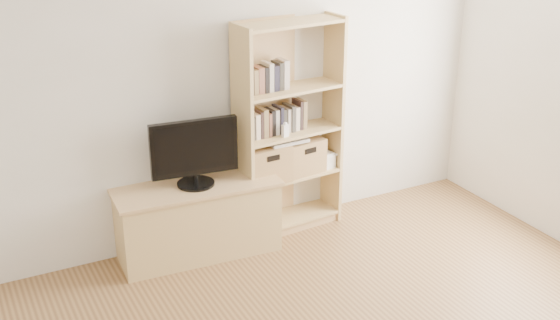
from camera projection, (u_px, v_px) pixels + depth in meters
back_wall at (233, 80)px, 5.43m from camera, size 4.50×0.02×2.60m
tv_stand at (198, 220)px, 5.45m from camera, size 1.25×0.53×0.56m
bookshelf at (289, 128)px, 5.64m from camera, size 0.91×0.39×1.76m
television at (194, 153)px, 5.24m from camera, size 0.67×0.12×0.52m
books_row_mid at (288, 117)px, 5.62m from camera, size 0.84×0.24×0.22m
books_row_upper at (266, 77)px, 5.38m from camera, size 0.43×0.21×0.22m
baby_monitor at (285, 131)px, 5.50m from camera, size 0.06×0.04×0.10m
basket_left at (264, 162)px, 5.61m from camera, size 0.38×0.31×0.30m
basket_right at (300, 155)px, 5.78m from camera, size 0.38×0.33×0.28m
laptop at (285, 140)px, 5.63m from camera, size 0.34×0.24×0.03m
magazine_stack at (319, 160)px, 5.91m from camera, size 0.21×0.26×0.11m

